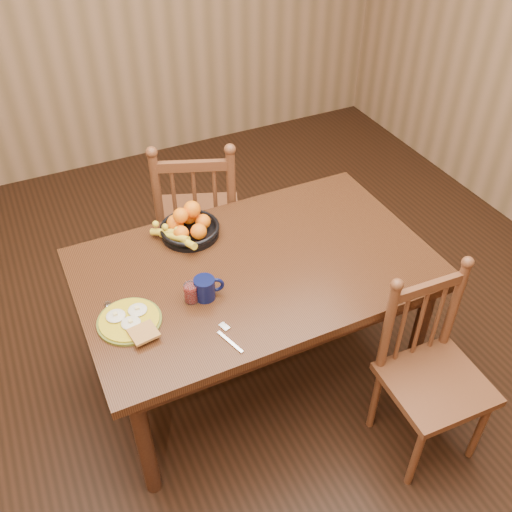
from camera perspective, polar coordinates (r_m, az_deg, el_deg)
name	(u,v)px	position (r m, az deg, el deg)	size (l,w,h in m)	color
room	(256,148)	(2.25, 0.00, 10.79)	(4.52, 5.02, 2.72)	black
dining_table	(256,278)	(2.65, 0.00, -2.23)	(1.60, 1.00, 0.75)	black
chair_far	(198,219)	(3.30, -5.81, 3.69)	(0.60, 0.59, 1.04)	#4F2B17
chair_near	(431,374)	(2.66, 17.12, -11.23)	(0.44, 0.42, 0.93)	#4F2B17
breakfast_plate	(130,321)	(2.38, -12.47, -6.34)	(0.26, 0.29, 0.04)	#59601E
fork	(228,337)	(2.28, -2.80, -8.06)	(0.06, 0.18, 0.00)	silver
spoon	(111,308)	(2.46, -14.32, -5.08)	(0.05, 0.16, 0.01)	silver
coffee_mug	(206,288)	(2.42, -5.06, -3.20)	(0.13, 0.09, 0.10)	#090E34
juice_glass	(191,293)	(2.41, -6.50, -3.72)	(0.06, 0.06, 0.09)	silver
fruit_bowl	(188,227)	(2.75, -6.82, 2.94)	(0.32, 0.32, 0.17)	black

